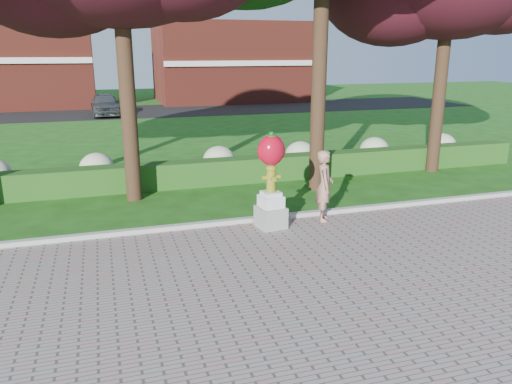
{
  "coord_description": "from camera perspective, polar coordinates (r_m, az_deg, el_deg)",
  "views": [
    {
      "loc": [
        -2.75,
        -8.33,
        4.19
      ],
      "look_at": [
        0.15,
        1.0,
        1.4
      ],
      "focal_mm": 35.0,
      "sensor_mm": 36.0,
      "label": 1
    }
  ],
  "objects": [
    {
      "name": "building_right",
      "position": [
        43.69,
        -3.11,
        14.6
      ],
      "size": [
        12.0,
        8.0,
        6.4
      ],
      "primitive_type": "cube",
      "color": "maroon",
      "rests_on": "ground"
    },
    {
      "name": "woman",
      "position": [
        12.53,
        7.83,
        0.72
      ],
      "size": [
        0.63,
        0.76,
        1.79
      ],
      "primitive_type": "imported",
      "rotation": [
        0.0,
        0.0,
        1.2
      ],
      "color": "#AA7461",
      "rests_on": "walkway"
    },
    {
      "name": "parked_car",
      "position": [
        34.76,
        -16.87,
        9.6
      ],
      "size": [
        1.93,
        4.44,
        1.49
      ],
      "primitive_type": "imported",
      "rotation": [
        0.0,
        0.0,
        0.04
      ],
      "color": "#3E4246",
      "rests_on": "street"
    },
    {
      "name": "hydrant_sculpture",
      "position": [
        11.83,
        1.74,
        1.64
      ],
      "size": [
        0.71,
        0.71,
        2.33
      ],
      "rotation": [
        0.0,
        0.0,
        0.13
      ],
      "color": "gray",
      "rests_on": "walkway"
    },
    {
      "name": "hydrangea_row",
      "position": [
        17.06,
        -5.65,
        3.53
      ],
      "size": [
        20.1,
        1.1,
        0.99
      ],
      "color": "#B0B98D",
      "rests_on": "ground"
    },
    {
      "name": "street",
      "position": [
        36.68,
        -13.01,
        8.98
      ],
      "size": [
        50.0,
        8.0,
        0.02
      ],
      "primitive_type": "cube",
      "color": "black",
      "rests_on": "ground"
    },
    {
      "name": "lawn_hedge",
      "position": [
        16.03,
        -6.9,
        2.14
      ],
      "size": [
        24.0,
        0.7,
        0.8
      ],
      "primitive_type": "cube",
      "color": "#204A15",
      "rests_on": "ground"
    },
    {
      "name": "ground",
      "position": [
        9.72,
        0.91,
        -9.6
      ],
      "size": [
        100.0,
        100.0,
        0.0
      ],
      "primitive_type": "plane",
      "color": "#1F4A12",
      "rests_on": "ground"
    },
    {
      "name": "curb",
      "position": [
        12.37,
        -3.43,
        -3.54
      ],
      "size": [
        40.0,
        0.18,
        0.15
      ],
      "primitive_type": "cube",
      "color": "#ADADA5",
      "rests_on": "ground"
    }
  ]
}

